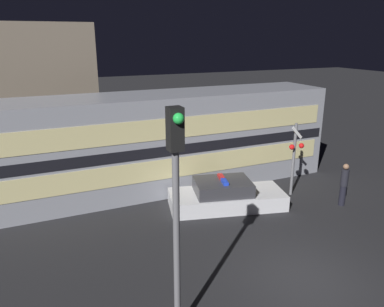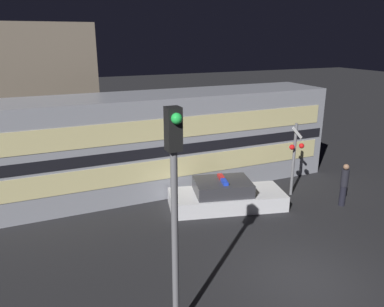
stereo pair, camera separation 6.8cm
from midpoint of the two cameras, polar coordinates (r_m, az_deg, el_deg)
name	(u,v)px [view 2 (the right image)]	position (r m, az deg, el deg)	size (l,w,h in m)	color
ground_plane	(302,280)	(11.88, 16.63, -18.03)	(120.00, 120.00, 0.00)	black
train	(161,142)	(17.08, -4.67, 1.81)	(16.07, 3.04, 4.35)	gray
police_car	(226,196)	(15.54, 5.26, -6.49)	(5.00, 2.95, 1.28)	silver
pedestrian	(344,184)	(16.66, 22.26, -4.39)	(0.31, 0.31, 1.82)	black
crossing_signal_near	(295,155)	(16.74, 15.49, -0.22)	(0.74, 0.31, 3.24)	slate
traffic_light_corner	(174,194)	(7.96, -2.44, -6.21)	(0.30, 0.46, 5.42)	slate
building_left	(35,93)	(23.10, -22.74, 8.52)	(6.20, 5.74, 7.44)	#726656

